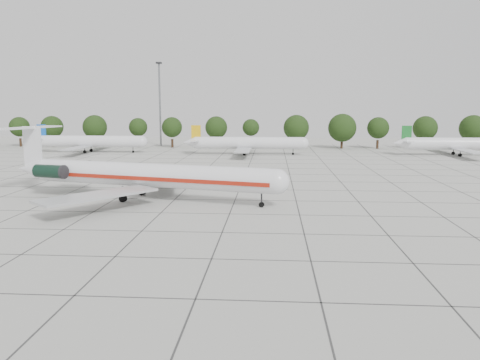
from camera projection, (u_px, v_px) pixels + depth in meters
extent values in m
plane|color=#B4B4AC|center=(230.00, 214.00, 53.62)|extent=(260.00, 260.00, 0.00)
cube|color=#383838|center=(239.00, 191.00, 68.39)|extent=(170.00, 170.00, 0.02)
cylinder|color=silver|center=(151.00, 175.00, 61.21)|extent=(33.56, 11.21, 3.10)
sphere|color=silver|center=(277.00, 182.00, 56.04)|extent=(3.10, 3.10, 3.10)
cone|color=silver|center=(31.00, 169.00, 67.09)|extent=(5.31, 4.15, 3.10)
cube|color=#9F1D0E|center=(157.00, 175.00, 62.72)|extent=(31.91, 8.03, 0.52)
cube|color=#9F1D0E|center=(145.00, 179.00, 59.77)|extent=(31.91, 8.03, 0.52)
cube|color=#B7BABC|center=(165.00, 175.00, 70.06)|extent=(6.92, 14.66, 0.28)
cube|color=#B7BABC|center=(98.00, 195.00, 54.18)|extent=(12.23, 13.67, 0.28)
cube|color=black|center=(74.00, 167.00, 67.31)|extent=(2.30, 1.69, 0.23)
cylinder|color=black|center=(77.00, 166.00, 67.93)|extent=(4.81, 2.83, 1.79)
cube|color=black|center=(54.00, 171.00, 63.34)|extent=(2.30, 1.69, 0.23)
cylinder|color=black|center=(50.00, 171.00, 62.72)|extent=(4.81, 2.83, 1.79)
cube|color=silver|center=(33.00, 146.00, 66.43)|extent=(2.98, 0.98, 5.64)
cube|color=silver|center=(27.00, 128.00, 66.22)|extent=(5.47, 11.62, 0.21)
cylinder|color=black|center=(262.00, 200.00, 56.99)|extent=(0.23, 0.23, 1.79)
cylinder|color=black|center=(262.00, 205.00, 57.08)|extent=(0.70, 0.41, 0.66)
cylinder|color=black|center=(142.00, 187.00, 64.69)|extent=(0.27, 0.27, 1.69)
cylinder|color=black|center=(142.00, 192.00, 64.80)|extent=(1.05, 0.77, 0.94)
cylinder|color=black|center=(123.00, 193.00, 60.10)|extent=(0.27, 0.27, 1.69)
cylinder|color=black|center=(123.00, 198.00, 60.22)|extent=(1.05, 0.77, 0.94)
cylinder|color=silver|center=(91.00, 141.00, 123.59)|extent=(27.20, 3.00, 3.00)
cube|color=#B7BABC|center=(88.00, 146.00, 123.85)|extent=(3.50, 27.20, 0.25)
cube|color=blue|center=(41.00, 131.00, 124.11)|extent=(2.40, 0.25, 3.60)
cylinder|color=black|center=(91.00, 150.00, 126.24)|extent=(0.80, 0.45, 0.80)
cylinder|color=black|center=(85.00, 152.00, 121.90)|extent=(0.80, 0.45, 0.80)
cylinder|color=silver|center=(249.00, 143.00, 118.24)|extent=(27.20, 3.00, 3.00)
cube|color=#B7BABC|center=(245.00, 148.00, 118.50)|extent=(3.50, 27.20, 0.25)
cube|color=gold|center=(196.00, 132.00, 118.75)|extent=(2.40, 0.25, 3.60)
cylinder|color=black|center=(245.00, 152.00, 120.89)|extent=(0.80, 0.45, 0.80)
cylinder|color=black|center=(244.00, 154.00, 116.55)|extent=(0.80, 0.45, 0.80)
cylinder|color=silver|center=(461.00, 144.00, 115.75)|extent=(27.20, 3.00, 3.00)
cube|color=#B7BABC|center=(457.00, 148.00, 116.01)|extent=(3.50, 27.20, 0.25)
cube|color=#166424|center=(407.00, 133.00, 116.26)|extent=(2.40, 0.25, 3.60)
cylinder|color=black|center=(453.00, 153.00, 118.40)|extent=(0.80, 0.45, 0.80)
cylinder|color=black|center=(460.00, 155.00, 114.06)|extent=(0.80, 0.45, 0.80)
cylinder|color=#332114|center=(21.00, 142.00, 142.06)|extent=(0.70, 0.70, 2.50)
sphere|color=black|center=(19.00, 127.00, 141.32)|extent=(5.94, 5.94, 5.94)
cylinder|color=#332114|center=(53.00, 143.00, 141.37)|extent=(0.70, 0.70, 2.50)
sphere|color=black|center=(52.00, 127.00, 140.62)|extent=(6.57, 6.57, 6.57)
cylinder|color=#332114|center=(96.00, 143.00, 140.47)|extent=(0.70, 0.70, 2.50)
sphere|color=black|center=(95.00, 127.00, 139.72)|extent=(7.15, 7.15, 7.15)
cylinder|color=#332114|center=(139.00, 143.00, 139.56)|extent=(0.70, 0.70, 2.50)
sphere|color=black|center=(138.00, 127.00, 138.82)|extent=(5.43, 5.43, 5.43)
cylinder|color=#332114|center=(172.00, 143.00, 138.87)|extent=(0.70, 0.70, 2.50)
sphere|color=black|center=(172.00, 127.00, 138.12)|extent=(5.99, 5.99, 5.99)
cylinder|color=#332114|center=(216.00, 144.00, 137.96)|extent=(0.70, 0.70, 2.50)
sphere|color=black|center=(216.00, 127.00, 137.22)|extent=(6.50, 6.50, 6.50)
cylinder|color=#332114|center=(251.00, 144.00, 137.27)|extent=(0.70, 0.70, 2.50)
sphere|color=black|center=(251.00, 127.00, 136.52)|extent=(4.93, 4.93, 4.93)
cylinder|color=#332114|center=(296.00, 144.00, 136.37)|extent=(0.70, 0.70, 2.50)
sphere|color=black|center=(296.00, 128.00, 135.62)|extent=(7.40, 7.40, 7.40)
cylinder|color=#332114|center=(342.00, 144.00, 135.46)|extent=(0.70, 0.70, 2.50)
sphere|color=black|center=(342.00, 128.00, 134.72)|extent=(8.08, 8.08, 8.08)
cylinder|color=#332114|center=(377.00, 144.00, 134.77)|extent=(0.70, 0.70, 2.50)
sphere|color=black|center=(378.00, 128.00, 134.02)|extent=(6.17, 6.17, 6.17)
cylinder|color=#332114|center=(424.00, 145.00, 133.86)|extent=(0.70, 0.70, 2.50)
sphere|color=black|center=(425.00, 128.00, 133.12)|extent=(6.82, 6.82, 6.82)
cylinder|color=#332114|center=(472.00, 145.00, 132.96)|extent=(0.70, 0.70, 2.50)
sphere|color=black|center=(473.00, 128.00, 132.22)|extent=(7.44, 7.44, 7.44)
cylinder|color=slate|center=(160.00, 105.00, 144.35)|extent=(0.56, 0.56, 25.00)
cube|color=black|center=(159.00, 63.00, 142.35)|extent=(1.60, 1.60, 0.50)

